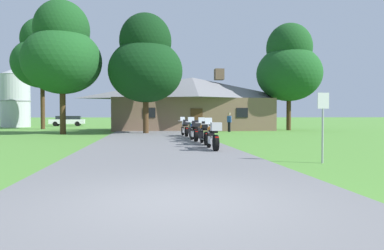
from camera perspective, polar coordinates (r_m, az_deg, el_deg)
name	(u,v)px	position (r m, az deg, el deg)	size (l,w,h in m)	color
ground_plane	(154,135)	(25.60, -6.41, -1.67)	(500.00, 500.00, 0.00)	#4C8433
asphalt_driveway	(154,136)	(23.60, -6.31, -1.87)	(6.40, 80.00, 0.06)	slate
motorcycle_orange_nearest_to_camera	(213,136)	(14.00, 3.49, -1.82)	(0.66, 2.08, 1.30)	black
motorcycle_orange_second_in_row	(205,133)	(16.47, 2.14, -1.35)	(0.72, 2.08, 1.30)	black
motorcycle_blue_third_in_row	(194,131)	(18.73, 0.37, -0.96)	(0.66, 2.08, 1.30)	black
motorcycle_green_fourth_in_row	(193,129)	(20.71, 0.24, -0.75)	(0.76, 2.08, 1.30)	black
motorcycle_white_farthest_in_row	(185,128)	(23.12, -1.19, -0.48)	(0.66, 2.08, 1.30)	black
stone_lodge	(192,103)	(34.40, 0.03, 3.69)	(16.26, 6.50, 6.17)	brown
bystander_blue_shirt_near_lodge	(229,121)	(30.62, 6.21, 0.64)	(0.34, 0.51, 1.69)	black
metal_signpost_roadside	(323,119)	(11.10, 20.97, 0.97)	(0.36, 0.06, 2.14)	#9EA0A5
tree_left_far	(42,56)	(40.55, -23.69, 10.42)	(6.22, 6.22, 11.86)	#422D19
tree_left_near	(62,52)	(28.80, -20.82, 11.34)	(6.00, 6.00, 10.31)	#422D19
tree_by_lodge_front	(146,62)	(27.64, -7.74, 10.32)	(5.83, 5.83, 9.48)	#422D19
tree_right_of_lodge	(289,66)	(35.63, 15.87, 9.44)	(6.39, 6.39, 10.55)	#422D19
metal_silo_distant	(15,98)	(48.16, -27.33, 4.08)	(3.53, 3.53, 7.39)	#B2B7BC
parked_white_suv_far_left	(68,120)	(50.48, -20.00, 0.72)	(4.73, 2.21, 1.40)	silver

